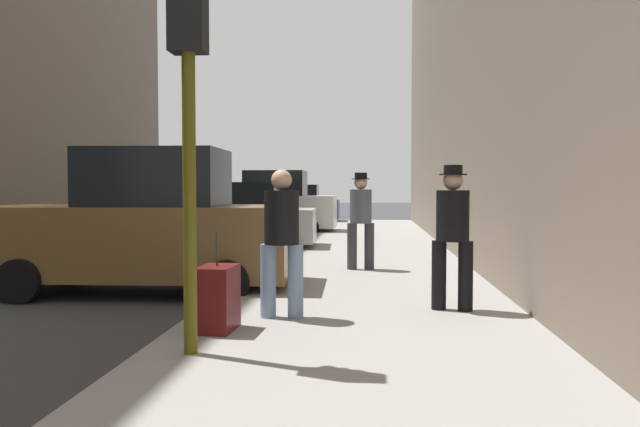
{
  "coord_description": "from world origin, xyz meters",
  "views": [
    {
      "loc": [
        6.12,
        -9.2,
        1.65
      ],
      "look_at": [
        4.81,
        7.03,
        0.98
      ],
      "focal_mm": 35.0,
      "sensor_mm": 36.0,
      "label": 1
    }
  ],
  "objects_px": {
    "fire_hydrant": "(282,249)",
    "pedestrian_in_jeans": "(282,235)",
    "traffic_light": "(189,63)",
    "pedestrian_with_fedora": "(453,230)",
    "rolling_suitcase": "(217,298)",
    "parked_bronze_suv": "(147,227)",
    "parked_silver_sedan": "(235,219)",
    "pedestrian_with_beanie": "(361,216)",
    "parked_white_van": "(271,205)",
    "parked_blue_sedan": "(294,205)"
  },
  "relations": [
    {
      "from": "parked_white_van",
      "to": "pedestrian_in_jeans",
      "type": "height_order",
      "value": "parked_white_van"
    },
    {
      "from": "rolling_suitcase",
      "to": "pedestrian_in_jeans",
      "type": "bearing_deg",
      "value": 50.0
    },
    {
      "from": "fire_hydrant",
      "to": "pedestrian_in_jeans",
      "type": "xyz_separation_m",
      "value": [
        0.65,
        -4.58,
        0.61
      ]
    },
    {
      "from": "parked_blue_sedan",
      "to": "pedestrian_with_fedora",
      "type": "relative_size",
      "value": 2.38
    },
    {
      "from": "parked_silver_sedan",
      "to": "traffic_light",
      "type": "xyz_separation_m",
      "value": [
        1.85,
        -10.3,
        1.91
      ]
    },
    {
      "from": "parked_bronze_suv",
      "to": "fire_hydrant",
      "type": "distance_m",
      "value": 2.93
    },
    {
      "from": "traffic_light",
      "to": "pedestrian_with_fedora",
      "type": "relative_size",
      "value": 2.03
    },
    {
      "from": "fire_hydrant",
      "to": "pedestrian_in_jeans",
      "type": "bearing_deg",
      "value": -81.91
    },
    {
      "from": "parked_blue_sedan",
      "to": "rolling_suitcase",
      "type": "bearing_deg",
      "value": -85.07
    },
    {
      "from": "pedestrian_in_jeans",
      "to": "pedestrian_with_fedora",
      "type": "distance_m",
      "value": 2.11
    },
    {
      "from": "parked_bronze_suv",
      "to": "rolling_suitcase",
      "type": "distance_m",
      "value": 3.61
    },
    {
      "from": "parked_bronze_suv",
      "to": "pedestrian_with_beanie",
      "type": "relative_size",
      "value": 2.61
    },
    {
      "from": "fire_hydrant",
      "to": "pedestrian_in_jeans",
      "type": "distance_m",
      "value": 4.67
    },
    {
      "from": "parked_blue_sedan",
      "to": "traffic_light",
      "type": "height_order",
      "value": "traffic_light"
    },
    {
      "from": "parked_blue_sedan",
      "to": "fire_hydrant",
      "type": "height_order",
      "value": "parked_blue_sedan"
    },
    {
      "from": "fire_hydrant",
      "to": "pedestrian_with_beanie",
      "type": "xyz_separation_m",
      "value": [
        1.49,
        -0.23,
        0.64
      ]
    },
    {
      "from": "parked_silver_sedan",
      "to": "pedestrian_with_beanie",
      "type": "xyz_separation_m",
      "value": [
        3.3,
        -4.33,
        0.29
      ]
    },
    {
      "from": "parked_blue_sedan",
      "to": "traffic_light",
      "type": "relative_size",
      "value": 1.17
    },
    {
      "from": "traffic_light",
      "to": "pedestrian_with_fedora",
      "type": "height_order",
      "value": "traffic_light"
    },
    {
      "from": "pedestrian_in_jeans",
      "to": "rolling_suitcase",
      "type": "bearing_deg",
      "value": -130.0
    },
    {
      "from": "parked_bronze_suv",
      "to": "fire_hydrant",
      "type": "height_order",
      "value": "parked_bronze_suv"
    },
    {
      "from": "traffic_light",
      "to": "rolling_suitcase",
      "type": "height_order",
      "value": "traffic_light"
    },
    {
      "from": "traffic_light",
      "to": "pedestrian_in_jeans",
      "type": "bearing_deg",
      "value": 69.5
    },
    {
      "from": "fire_hydrant",
      "to": "pedestrian_with_fedora",
      "type": "xyz_separation_m",
      "value": [
        2.67,
        -3.99,
        0.64
      ]
    },
    {
      "from": "pedestrian_with_beanie",
      "to": "parked_blue_sedan",
      "type": "bearing_deg",
      "value": 101.2
    },
    {
      "from": "parked_bronze_suv",
      "to": "pedestrian_with_beanie",
      "type": "distance_m",
      "value": 3.87
    },
    {
      "from": "parked_white_van",
      "to": "traffic_light",
      "type": "bearing_deg",
      "value": -83.48
    },
    {
      "from": "pedestrian_with_fedora",
      "to": "fire_hydrant",
      "type": "bearing_deg",
      "value": 123.82
    },
    {
      "from": "traffic_light",
      "to": "pedestrian_with_beanie",
      "type": "xyz_separation_m",
      "value": [
        1.44,
        5.97,
        -1.62
      ]
    },
    {
      "from": "parked_silver_sedan",
      "to": "parked_white_van",
      "type": "bearing_deg",
      "value": 90.0
    },
    {
      "from": "parked_white_van",
      "to": "pedestrian_in_jeans",
      "type": "bearing_deg",
      "value": -80.46
    },
    {
      "from": "parked_blue_sedan",
      "to": "traffic_light",
      "type": "distance_m",
      "value": 22.77
    },
    {
      "from": "traffic_light",
      "to": "pedestrian_with_beanie",
      "type": "distance_m",
      "value": 6.35
    },
    {
      "from": "pedestrian_in_jeans",
      "to": "pedestrian_with_beanie",
      "type": "distance_m",
      "value": 4.44
    },
    {
      "from": "parked_white_van",
      "to": "pedestrian_with_fedora",
      "type": "xyz_separation_m",
      "value": [
        4.47,
        -14.01,
        0.1
      ]
    },
    {
      "from": "parked_bronze_suv",
      "to": "parked_blue_sedan",
      "type": "distance_m",
      "value": 18.67
    },
    {
      "from": "parked_white_van",
      "to": "rolling_suitcase",
      "type": "relative_size",
      "value": 4.44
    },
    {
      "from": "parked_white_van",
      "to": "parked_blue_sedan",
      "type": "xyz_separation_m",
      "value": [
        0.0,
        6.39,
        -0.18
      ]
    },
    {
      "from": "parked_white_van",
      "to": "fire_hydrant",
      "type": "height_order",
      "value": "parked_white_van"
    },
    {
      "from": "parked_white_van",
      "to": "pedestrian_with_fedora",
      "type": "height_order",
      "value": "parked_white_van"
    },
    {
      "from": "parked_silver_sedan",
      "to": "parked_blue_sedan",
      "type": "bearing_deg",
      "value": 90.0
    },
    {
      "from": "pedestrian_in_jeans",
      "to": "pedestrian_with_beanie",
      "type": "height_order",
      "value": "pedestrian_with_beanie"
    },
    {
      "from": "fire_hydrant",
      "to": "traffic_light",
      "type": "relative_size",
      "value": 0.2
    },
    {
      "from": "parked_silver_sedan",
      "to": "pedestrian_in_jeans",
      "type": "height_order",
      "value": "pedestrian_in_jeans"
    },
    {
      "from": "parked_blue_sedan",
      "to": "rolling_suitcase",
      "type": "distance_m",
      "value": 21.79
    },
    {
      "from": "parked_bronze_suv",
      "to": "rolling_suitcase",
      "type": "height_order",
      "value": "parked_bronze_suv"
    },
    {
      "from": "parked_silver_sedan",
      "to": "parked_blue_sedan",
      "type": "xyz_separation_m",
      "value": [
        0.0,
        12.32,
        0.0
      ]
    },
    {
      "from": "rolling_suitcase",
      "to": "fire_hydrant",
      "type": "bearing_deg",
      "value": 90.73
    },
    {
      "from": "pedestrian_with_beanie",
      "to": "pedestrian_with_fedora",
      "type": "xyz_separation_m",
      "value": [
        1.18,
        -3.76,
        0.0
      ]
    },
    {
      "from": "pedestrian_with_fedora",
      "to": "rolling_suitcase",
      "type": "bearing_deg",
      "value": -153.55
    }
  ]
}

